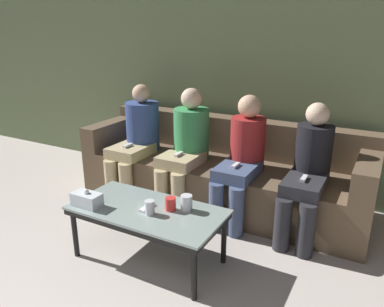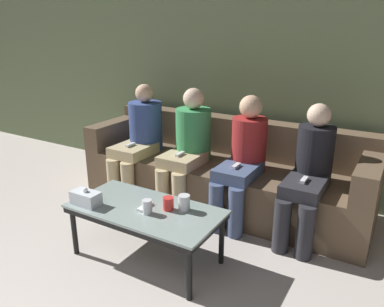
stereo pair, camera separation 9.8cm
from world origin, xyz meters
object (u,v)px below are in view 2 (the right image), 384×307
Objects in this scene: couch at (224,173)px; game_remote at (145,207)px; cup_far_center at (168,204)px; tissue_box at (86,198)px; seated_person_right_end at (309,170)px; cup_near_right at (147,207)px; coffee_table at (145,213)px; seated_person_mid_left at (188,144)px; seated_person_left_end at (140,136)px; seated_person_mid_right at (243,156)px; cup_near_left at (184,203)px.

game_remote is at bearing -92.96° from couch.
cup_far_center is 0.44× the size of tissue_box.
couch is 0.94m from seated_person_right_end.
cup_near_right is (0.01, -1.24, 0.17)m from couch.
cup_near_right is 0.16m from cup_far_center.
cup_near_right is (0.07, -0.06, 0.09)m from coffee_table.
seated_person_mid_left reaches higher than couch.
tissue_box is (-0.57, -0.24, 0.00)m from cup_far_center.
tissue_box is 0.20× the size of seated_person_mid_left.
seated_person_left_end is at bearing 129.96° from cup_near_right.
tissue_box is at bearing -140.04° from seated_person_right_end.
couch is at bearing 70.82° from tissue_box.
seated_person_mid_left is (-0.29, 1.05, 0.13)m from cup_near_right.
game_remote is at bearing -158.70° from cup_far_center.
seated_person_mid_right is at bearing -37.17° from couch.
seated_person_left_end reaches higher than cup_near_left.
game_remote is (-0.07, 0.06, -0.04)m from cup_near_right.
seated_person_right_end reaches higher than cup_far_center.
seated_person_left_end is at bearing -179.42° from seated_person_mid_left.
seated_person_mid_right is at bearing 178.37° from seated_person_right_end.
cup_near_left is 1.38m from seated_person_left_end.
coffee_table is 1.34m from seated_person_right_end.
seated_person_right_end reaches higher than cup_near_left.
cup_near_left is 0.11× the size of seated_person_mid_right.
game_remote is at bearing 22.96° from tissue_box.
tissue_box is at bearing -157.04° from coffee_table.
tissue_box is at bearing -98.98° from seated_person_mid_left.
cup_near_left is 0.86m from seated_person_mid_right.
game_remote is at bearing -77.00° from seated_person_mid_left.
game_remote is (0.00, 0.00, 0.05)m from coffee_table.
cup_far_center is (0.16, 0.06, 0.09)m from coffee_table.
couch is 2.52× the size of seated_person_right_end.
cup_far_center is at bearing -67.13° from seated_person_mid_left.
seated_person_left_end is (-0.87, 1.04, 0.13)m from cup_near_right.
cup_near_left is 1.01m from seated_person_mid_left.
coffee_table is at bearing -158.70° from cup_far_center.
couch reaches higher than cup_near_left.
game_remote is 1.03m from seated_person_mid_left.
couch is 18.45× the size of game_remote.
seated_person_right_end reaches higher than game_remote.
coffee_table is at bearing -92.96° from couch.
seated_person_mid_left is at bearing 0.58° from seated_person_left_end.
cup_far_center is at bearing -101.81° from seated_person_mid_right.
cup_near_left is at bearing -79.25° from couch.
coffee_table is 1.04m from seated_person_mid_left.
game_remote is at bearing 0.00° from coffee_table.
seated_person_left_end reaches higher than seated_person_right_end.
cup_far_center is at bearing -84.88° from couch.
coffee_table is 11.71× the size of cup_far_center.
seated_person_mid_right is at bearing -0.80° from seated_person_left_end.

